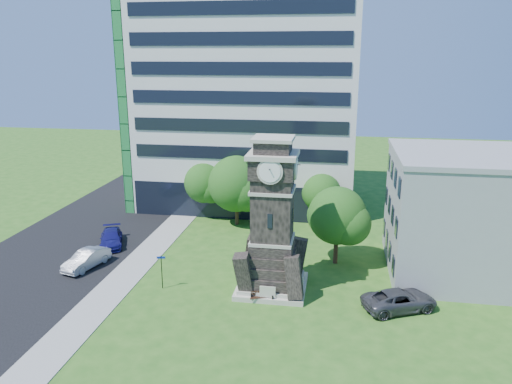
% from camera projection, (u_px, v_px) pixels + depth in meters
% --- Properties ---
extents(ground, '(160.00, 160.00, 0.00)m').
position_uv_depth(ground, '(230.00, 297.00, 38.53)').
color(ground, '#275718').
rests_on(ground, ground).
extents(sidewalk, '(3.00, 70.00, 0.06)m').
position_uv_depth(sidewalk, '(139.00, 262.00, 44.79)').
color(sidewalk, gray).
rests_on(sidewalk, ground).
extents(street, '(14.00, 80.00, 0.02)m').
position_uv_depth(street, '(52.00, 256.00, 46.15)').
color(street, black).
rests_on(street, ground).
extents(clock_tower, '(5.40, 5.40, 12.22)m').
position_uv_depth(clock_tower, '(272.00, 226.00, 38.53)').
color(clock_tower, '#B8B3A0').
rests_on(clock_tower, ground).
extents(office_tall, '(26.20, 15.11, 28.60)m').
position_uv_depth(office_tall, '(249.00, 87.00, 59.75)').
color(office_tall, silver).
rests_on(office_tall, ground).
extents(office_low, '(15.20, 12.20, 10.40)m').
position_uv_depth(office_low, '(484.00, 214.00, 41.54)').
color(office_low, gray).
rests_on(office_low, ground).
extents(car_street_mid, '(2.82, 4.97, 1.55)m').
position_uv_depth(car_street_mid, '(86.00, 259.00, 43.60)').
color(car_street_mid, '#95979C').
rests_on(car_street_mid, ground).
extents(car_street_north, '(3.80, 5.38, 1.45)m').
position_uv_depth(car_street_north, '(111.00, 238.00, 48.68)').
color(car_street_north, navy).
rests_on(car_street_north, ground).
extents(car_east_lot, '(6.06, 4.59, 1.53)m').
position_uv_depth(car_east_lot, '(400.00, 300.00, 36.44)').
color(car_east_lot, '#414145').
rests_on(car_east_lot, ground).
extents(park_bench, '(1.71, 0.45, 0.88)m').
position_uv_depth(park_bench, '(262.00, 296.00, 37.65)').
color(park_bench, black).
rests_on(park_bench, ground).
extents(street_sign, '(0.68, 0.07, 2.83)m').
position_uv_depth(street_sign, '(162.00, 268.00, 39.46)').
color(street_sign, black).
rests_on(street_sign, ground).
extents(tree_nw, '(5.06, 4.60, 6.34)m').
position_uv_depth(tree_nw, '(205.00, 184.00, 56.33)').
color(tree_nw, '#332114').
rests_on(tree_nw, ground).
extents(tree_nc, '(6.70, 6.09, 7.65)m').
position_uv_depth(tree_nc, '(237.00, 185.00, 53.66)').
color(tree_nc, '#332114').
rests_on(tree_nc, ground).
extents(tree_ne, '(4.60, 4.18, 5.76)m').
position_uv_depth(tree_ne, '(322.00, 194.00, 53.52)').
color(tree_ne, '#332114').
rests_on(tree_ne, ground).
extents(tree_east, '(5.63, 5.12, 7.05)m').
position_uv_depth(tree_east, '(338.00, 217.00, 43.60)').
color(tree_east, '#332114').
rests_on(tree_east, ground).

